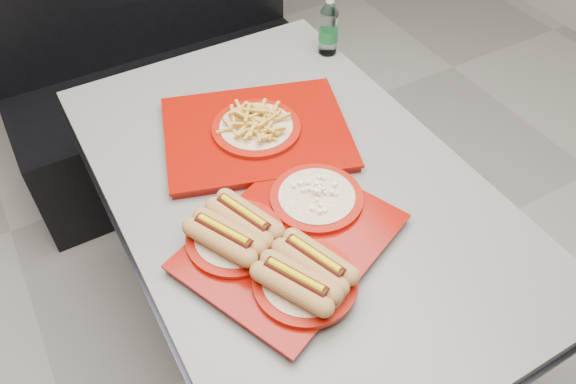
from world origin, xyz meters
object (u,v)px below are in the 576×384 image
tray_far (256,130)px  water_bottle (329,29)px  tray_near (284,241)px  diner_table (292,221)px  booth_bench (164,78)px

tray_far → water_bottle: bearing=33.5°
tray_near → tray_far: (0.13, 0.39, -0.01)m
diner_table → tray_near: 0.31m
diner_table → tray_far: 0.28m
tray_near → water_bottle: bearing=50.8°
water_bottle → diner_table: bearing=-130.9°
diner_table → tray_near: bearing=-124.7°
tray_near → water_bottle: water_bottle is taller
diner_table → tray_far: size_ratio=2.31×
tray_near → water_bottle: size_ratio=2.90×
booth_bench → tray_near: booth_bench is taller
tray_near → tray_far: 0.41m
booth_bench → tray_far: (-0.00, -0.89, 0.38)m
booth_bench → tray_near: 1.35m
diner_table → booth_bench: 1.11m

